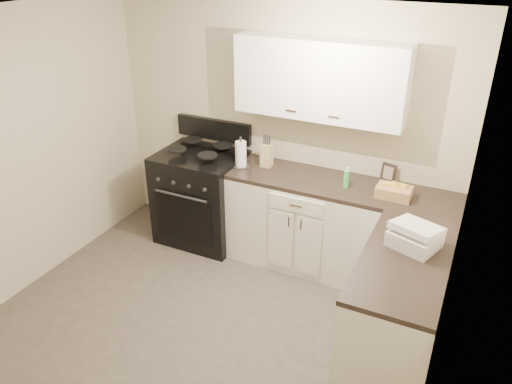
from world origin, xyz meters
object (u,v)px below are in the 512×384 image
at_px(stove, 203,199).
at_px(knife_block, 267,155).
at_px(paper_towel, 241,154).
at_px(wicker_basket, 394,192).
at_px(countertop_grill, 415,239).

bearing_deg(stove, knife_block, 8.18).
relative_size(stove, paper_towel, 3.99).
height_order(knife_block, paper_towel, paper_towel).
xyz_separation_m(stove, knife_block, (0.70, 0.10, 0.60)).
height_order(stove, wicker_basket, wicker_basket).
height_order(paper_towel, wicker_basket, paper_towel).
bearing_deg(paper_towel, countertop_grill, -21.69).
bearing_deg(knife_block, stove, -172.21).
height_order(knife_block, wicker_basket, knife_block).
relative_size(stove, countertop_grill, 3.24).
distance_m(wicker_basket, countertop_grill, 0.77).
bearing_deg(wicker_basket, countertop_grill, -67.16).
distance_m(knife_block, countertop_grill, 1.78).
xyz_separation_m(knife_block, countertop_grill, (1.57, -0.83, -0.06)).
bearing_deg(knife_block, countertop_grill, -28.34).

